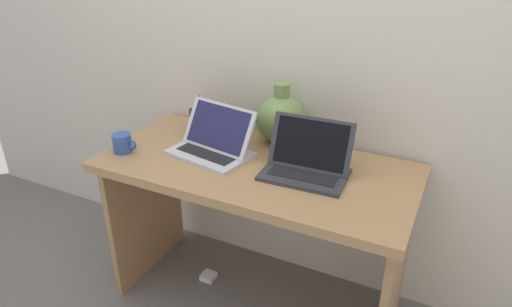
{
  "coord_description": "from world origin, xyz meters",
  "views": [
    {
      "loc": [
        0.75,
        -1.52,
        1.65
      ],
      "look_at": [
        0.0,
        0.0,
        0.81
      ],
      "focal_mm": 32.11,
      "sensor_mm": 36.0,
      "label": 1
    }
  ],
  "objects": [
    {
      "name": "ground_plane",
      "position": [
        0.0,
        0.0,
        0.0
      ],
      "size": [
        6.0,
        6.0,
        0.0
      ],
      "primitive_type": "plane",
      "color": "slate"
    },
    {
      "name": "back_wall",
      "position": [
        0.0,
        0.36,
        1.2
      ],
      "size": [
        4.4,
        0.04,
        2.4
      ],
      "primitive_type": "cube",
      "color": "beige",
      "rests_on": "ground"
    },
    {
      "name": "desk",
      "position": [
        0.0,
        0.0,
        0.58
      ],
      "size": [
        1.32,
        0.63,
        0.76
      ],
      "color": "#AD7F51",
      "rests_on": "ground"
    },
    {
      "name": "laptop_left",
      "position": [
        -0.21,
        0.02,
        0.81
      ],
      "size": [
        0.38,
        0.29,
        0.2
      ],
      "color": "silver",
      "rests_on": "desk"
    },
    {
      "name": "laptop_right",
      "position": [
        0.22,
        0.02,
        0.81
      ],
      "size": [
        0.34,
        0.24,
        0.21
      ],
      "color": "#333338",
      "rests_on": "desk"
    },
    {
      "name": "green_vase",
      "position": [
        0.0,
        0.26,
        0.87
      ],
      "size": [
        0.23,
        0.23,
        0.28
      ],
      "color": "#75934C",
      "rests_on": "desk"
    },
    {
      "name": "coffee_mug",
      "position": [
        -0.58,
        -0.15,
        0.8
      ],
      "size": [
        0.12,
        0.08,
        0.08
      ],
      "color": "#335199",
      "rests_on": "desk"
    },
    {
      "name": "pen_cup",
      "position": [
        -0.42,
        0.21,
        0.81
      ],
      "size": [
        0.08,
        0.08,
        0.17
      ],
      "color": "black",
      "rests_on": "desk"
    },
    {
      "name": "power_brick",
      "position": [
        -0.29,
        0.03,
        0.01
      ],
      "size": [
        0.07,
        0.07,
        0.03
      ],
      "primitive_type": "cube",
      "color": "white",
      "rests_on": "ground"
    }
  ]
}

